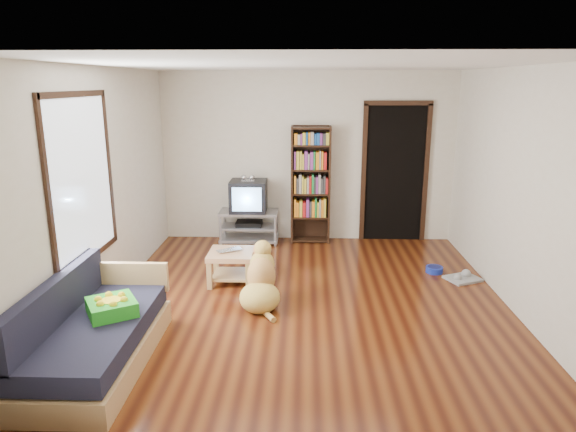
{
  "coord_description": "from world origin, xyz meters",
  "views": [
    {
      "loc": [
        -0.03,
        -5.41,
        2.43
      ],
      "look_at": [
        -0.23,
        0.44,
        0.9
      ],
      "focal_mm": 32.0,
      "sensor_mm": 36.0,
      "label": 1
    }
  ],
  "objects_px": {
    "crt_tv": "(249,195)",
    "grey_rag": "(463,279)",
    "laptop": "(231,251)",
    "bookshelf": "(311,178)",
    "green_cushion": "(112,307)",
    "sofa": "(94,337)",
    "coffee_table": "(231,261)",
    "dog_bowl": "(434,270)",
    "tv_stand": "(249,225)",
    "dog": "(261,282)"
  },
  "relations": [
    {
      "from": "sofa",
      "to": "coffee_table",
      "type": "distance_m",
      "value": 2.18
    },
    {
      "from": "laptop",
      "to": "bookshelf",
      "type": "relative_size",
      "value": 0.17
    },
    {
      "from": "laptop",
      "to": "tv_stand",
      "type": "relative_size",
      "value": 0.35
    },
    {
      "from": "laptop",
      "to": "crt_tv",
      "type": "xyz_separation_m",
      "value": [
        0.04,
        1.72,
        0.33
      ]
    },
    {
      "from": "coffee_table",
      "to": "sofa",
      "type": "bearing_deg",
      "value": -115.36
    },
    {
      "from": "bookshelf",
      "to": "sofa",
      "type": "distance_m",
      "value": 4.26
    },
    {
      "from": "grey_rag",
      "to": "dog",
      "type": "bearing_deg",
      "value": -161.66
    },
    {
      "from": "tv_stand",
      "to": "grey_rag",
      "type": "bearing_deg",
      "value": -27.48
    },
    {
      "from": "dog_bowl",
      "to": "laptop",
      "type": "bearing_deg",
      "value": -170.3
    },
    {
      "from": "dog_bowl",
      "to": "tv_stand",
      "type": "distance_m",
      "value": 2.87
    },
    {
      "from": "dog_bowl",
      "to": "coffee_table",
      "type": "distance_m",
      "value": 2.66
    },
    {
      "from": "bookshelf",
      "to": "coffee_table",
      "type": "relative_size",
      "value": 3.27
    },
    {
      "from": "dog",
      "to": "dog_bowl",
      "type": "bearing_deg",
      "value": 26.13
    },
    {
      "from": "tv_stand",
      "to": "green_cushion",
      "type": "bearing_deg",
      "value": -103.67
    },
    {
      "from": "sofa",
      "to": "dog",
      "type": "xyz_separation_m",
      "value": [
        1.36,
        1.31,
        0.0
      ]
    },
    {
      "from": "coffee_table",
      "to": "dog_bowl",
      "type": "bearing_deg",
      "value": 9.06
    },
    {
      "from": "laptop",
      "to": "sofa",
      "type": "height_order",
      "value": "sofa"
    },
    {
      "from": "sofa",
      "to": "dog",
      "type": "height_order",
      "value": "sofa"
    },
    {
      "from": "crt_tv",
      "to": "grey_rag",
      "type": "bearing_deg",
      "value": -27.82
    },
    {
      "from": "dog_bowl",
      "to": "sofa",
      "type": "xyz_separation_m",
      "value": [
        -3.55,
        -2.38,
        0.22
      ]
    },
    {
      "from": "bookshelf",
      "to": "sofa",
      "type": "height_order",
      "value": "bookshelf"
    },
    {
      "from": "green_cushion",
      "to": "laptop",
      "type": "distance_m",
      "value": 1.98
    },
    {
      "from": "crt_tv",
      "to": "coffee_table",
      "type": "distance_m",
      "value": 1.75
    },
    {
      "from": "tv_stand",
      "to": "bookshelf",
      "type": "distance_m",
      "value": 1.2
    },
    {
      "from": "grey_rag",
      "to": "crt_tv",
      "type": "xyz_separation_m",
      "value": [
        -2.88,
        1.52,
        0.73
      ]
    },
    {
      "from": "green_cushion",
      "to": "dog",
      "type": "height_order",
      "value": "dog"
    },
    {
      "from": "bookshelf",
      "to": "coffee_table",
      "type": "xyz_separation_m",
      "value": [
        -0.99,
        -1.76,
        -0.72
      ]
    },
    {
      "from": "sofa",
      "to": "crt_tv",
      "type": "bearing_deg",
      "value": 75.07
    },
    {
      "from": "laptop",
      "to": "sofa",
      "type": "relative_size",
      "value": 0.17
    },
    {
      "from": "laptop",
      "to": "crt_tv",
      "type": "height_order",
      "value": "crt_tv"
    },
    {
      "from": "grey_rag",
      "to": "crt_tv",
      "type": "distance_m",
      "value": 3.34
    },
    {
      "from": "crt_tv",
      "to": "coffee_table",
      "type": "height_order",
      "value": "crt_tv"
    },
    {
      "from": "dog_bowl",
      "to": "grey_rag",
      "type": "distance_m",
      "value": 0.39
    },
    {
      "from": "dog",
      "to": "tv_stand",
      "type": "bearing_deg",
      "value": 99.38
    },
    {
      "from": "green_cushion",
      "to": "dog_bowl",
      "type": "relative_size",
      "value": 1.79
    },
    {
      "from": "tv_stand",
      "to": "coffee_table",
      "type": "bearing_deg",
      "value": -91.45
    },
    {
      "from": "grey_rag",
      "to": "crt_tv",
      "type": "height_order",
      "value": "crt_tv"
    },
    {
      "from": "laptop",
      "to": "bookshelf",
      "type": "xyz_separation_m",
      "value": [
        0.99,
        1.79,
        0.59
      ]
    },
    {
      "from": "dog_bowl",
      "to": "coffee_table",
      "type": "xyz_separation_m",
      "value": [
        -2.62,
        -0.42,
        0.24
      ]
    },
    {
      "from": "sofa",
      "to": "coffee_table",
      "type": "xyz_separation_m",
      "value": [
        0.93,
        1.97,
        0.02
      ]
    },
    {
      "from": "crt_tv",
      "to": "coffee_table",
      "type": "relative_size",
      "value": 1.05
    },
    {
      "from": "bookshelf",
      "to": "sofa",
      "type": "bearing_deg",
      "value": -117.32
    },
    {
      "from": "coffee_table",
      "to": "dog",
      "type": "height_order",
      "value": "dog"
    },
    {
      "from": "sofa",
      "to": "coffee_table",
      "type": "bearing_deg",
      "value": 64.64
    },
    {
      "from": "green_cushion",
      "to": "bookshelf",
      "type": "height_order",
      "value": "bookshelf"
    },
    {
      "from": "crt_tv",
      "to": "dog",
      "type": "xyz_separation_m",
      "value": [
        0.38,
        -2.35,
        -0.48
      ]
    },
    {
      "from": "sofa",
      "to": "dog",
      "type": "relative_size",
      "value": 2.05
    },
    {
      "from": "bookshelf",
      "to": "dog",
      "type": "relative_size",
      "value": 2.05
    },
    {
      "from": "tv_stand",
      "to": "coffee_table",
      "type": "xyz_separation_m",
      "value": [
        -0.04,
        -1.66,
        0.01
      ]
    },
    {
      "from": "dog_bowl",
      "to": "bookshelf",
      "type": "xyz_separation_m",
      "value": [
        -1.63,
        1.34,
        0.96
      ]
    }
  ]
}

